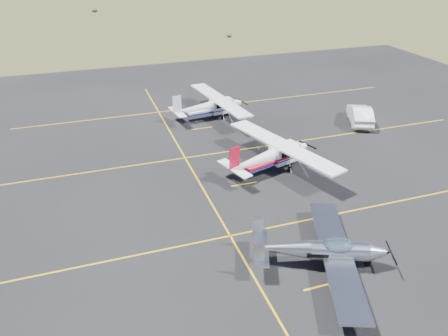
{
  "coord_description": "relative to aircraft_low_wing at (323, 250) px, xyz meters",
  "views": [
    {
      "loc": [
        -13.12,
        -17.91,
        15.86
      ],
      "look_at": [
        -4.53,
        7.5,
        1.6
      ],
      "focal_mm": 35.0,
      "sensor_mm": 36.0,
      "label": 1
    }
  ],
  "objects": [
    {
      "name": "aircraft_plain",
      "position": [
        0.64,
        22.89,
        0.19
      ],
      "size": [
        6.62,
        10.94,
        2.76
      ],
      "rotation": [
        0.0,
        0.0,
        0.14
      ],
      "color": "white",
      "rests_on": "apron"
    },
    {
      "name": "aircraft_cessna",
      "position": [
        1.86,
        10.95,
        0.24
      ],
      "size": [
        7.65,
        11.22,
        2.86
      ],
      "rotation": [
        0.0,
        0.0,
        0.3
      ],
      "color": "white",
      "rests_on": "apron"
    },
    {
      "name": "ground",
      "position": [
        2.17,
        2.07,
        -1.03
      ],
      "size": [
        1600.0,
        1600.0,
        0.0
      ],
      "primitive_type": "plane",
      "color": "#383D1C",
      "rests_on": "ground"
    },
    {
      "name": "apron",
      "position": [
        2.17,
        9.07,
        -1.03
      ],
      "size": [
        72.0,
        72.0,
        0.02
      ],
      "primitive_type": "cube",
      "color": "black",
      "rests_on": "ground"
    },
    {
      "name": "sedan",
      "position": [
        13.85,
        17.03,
        -0.17
      ],
      "size": [
        3.8,
        5.46,
        1.71
      ],
      "primitive_type": "imported",
      "rotation": [
        0.0,
        0.0,
        2.71
      ],
      "color": "white",
      "rests_on": "apron"
    },
    {
      "name": "aircraft_low_wing",
      "position": [
        0.0,
        0.0,
        0.0
      ],
      "size": [
        7.27,
        9.77,
        2.16
      ],
      "rotation": [
        0.0,
        0.0,
        -0.37
      ],
      "color": "silver",
      "rests_on": "apron"
    }
  ]
}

